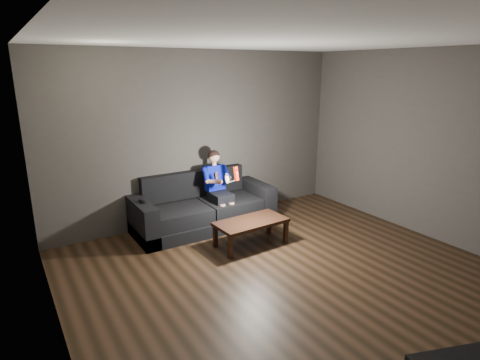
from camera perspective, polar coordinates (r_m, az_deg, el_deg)
floor at (r=4.89m, az=8.31°, el=-14.17°), size 5.00×5.00×0.00m
back_wall at (r=6.44m, az=-5.61°, el=6.05°), size 5.00×0.04×2.70m
left_wall at (r=3.40m, az=-25.22°, el=-4.25°), size 0.04×5.00×2.70m
right_wall at (r=6.27m, az=26.73°, el=4.19°), size 0.04×5.00×2.70m
ceiling at (r=4.26m, az=9.82°, el=19.24°), size 5.00×5.00×0.02m
sofa at (r=6.32m, az=-5.37°, el=-4.24°), size 2.18×0.94×0.84m
child at (r=6.24m, az=-3.19°, el=-0.26°), size 0.44×0.54×1.09m
wii_remote_red at (r=5.87m, az=-0.55°, el=0.91°), size 0.07×0.09×0.21m
nunchuk_white at (r=5.81m, az=-1.90°, el=0.27°), size 0.08×0.10×0.15m
wii_remote_black at (r=5.80m, az=-13.80°, el=-3.00°), size 0.04×0.15×0.03m
coffee_table at (r=5.63m, az=1.58°, el=-6.25°), size 1.03×0.55×0.37m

